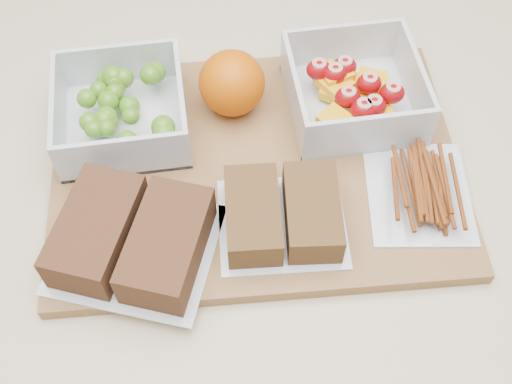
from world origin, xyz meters
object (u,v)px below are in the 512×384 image
cutting_board (256,167)px  fruit_container (353,92)px  pretzel_bag (421,186)px  grape_container (123,109)px  orange (232,83)px  sandwich_bag_center (283,214)px  sandwich_bag_left (132,238)px

cutting_board → fruit_container: size_ratio=3.07×
fruit_container → pretzel_bag: (0.04, -0.12, -0.01)m
cutting_board → grape_container: 0.15m
grape_container → fruit_container: (0.25, -0.01, -0.00)m
cutting_board → orange: size_ratio=5.90×
grape_container → sandwich_bag_center: grape_container is taller
cutting_board → sandwich_bag_left: bearing=-142.9°
fruit_container → sandwich_bag_center: bearing=-126.2°
cutting_board → fruit_container: fruit_container is taller
sandwich_bag_left → sandwich_bag_center: (0.14, 0.01, -0.00)m
cutting_board → sandwich_bag_center: 0.08m
orange → sandwich_bag_center: size_ratio=0.54×
grape_container → fruit_container: fruit_container is taller
fruit_container → sandwich_bag_left: (-0.24, -0.15, -0.00)m
grape_container → pretzel_bag: grape_container is taller
cutting_board → orange: (-0.01, 0.08, 0.04)m
sandwich_bag_left → sandwich_bag_center: 0.14m
fruit_container → sandwich_bag_left: bearing=-149.1°
grape_container → fruit_container: 0.25m
pretzel_bag → cutting_board: bearing=157.8°
orange → cutting_board: bearing=-80.3°
grape_container → pretzel_bag: 0.32m
orange → sandwich_bag_center: bearing=-80.0°
cutting_board → sandwich_bag_center: size_ratio=3.21×
sandwich_bag_left → sandwich_bag_center: sandwich_bag_left is taller
grape_container → sandwich_bag_center: size_ratio=1.02×
cutting_board → grape_container: grape_container is taller
cutting_board → sandwich_bag_left: 0.16m
orange → sandwich_bag_left: orange is taller
grape_container → orange: 0.12m
orange → sandwich_bag_left: size_ratio=0.39×
cutting_board → grape_container: size_ratio=3.14×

